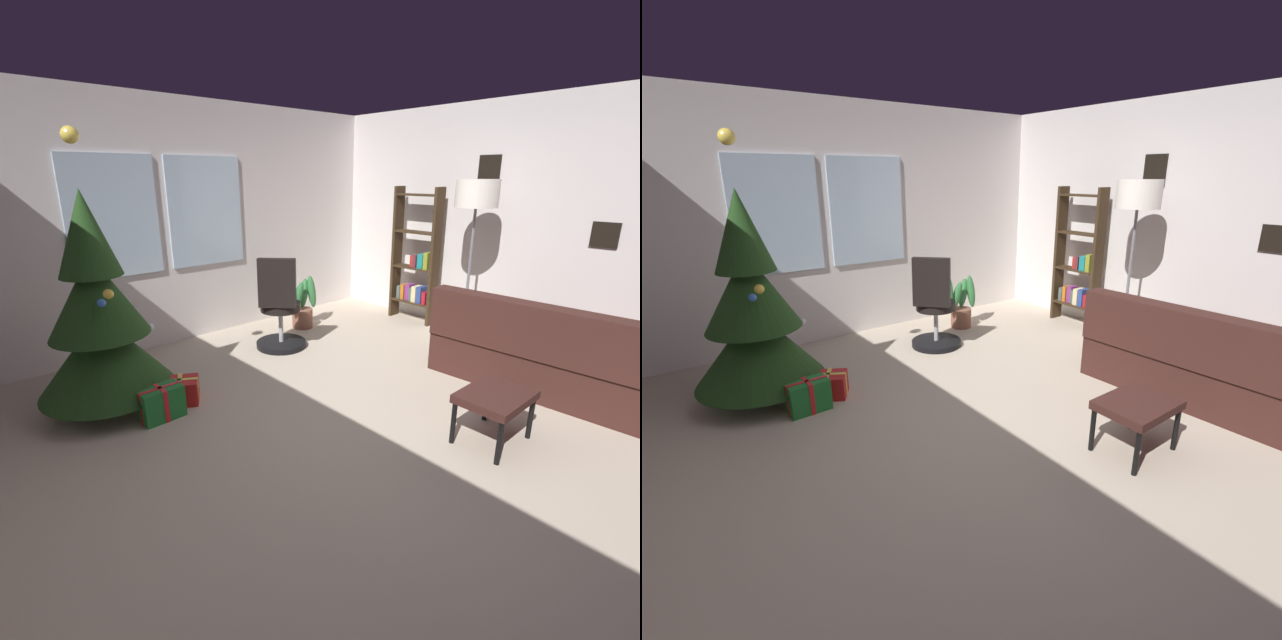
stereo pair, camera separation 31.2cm
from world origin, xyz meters
TOP-DOWN VIEW (x-y plane):
  - ground_plane at (0.00, 0.00)m, footprint 5.10×5.56m
  - wall_back_with_windows at (-0.02, 2.82)m, footprint 5.10×0.12m
  - wall_right_with_frames at (2.60, 0.00)m, footprint 0.12×5.56m
  - couch at (1.80, -0.66)m, footprint 1.80×1.94m
  - footstool at (0.42, -0.70)m, footprint 0.53×0.40m
  - holiday_tree at (-1.45, 1.69)m, footprint 1.05×1.05m
  - gift_box_red at (-1.00, 1.37)m, footprint 0.38×0.36m
  - gift_box_green at (-1.23, 1.22)m, footprint 0.34×0.20m
  - office_chair at (0.40, 1.78)m, footprint 0.59×0.59m
  - bookshelf at (2.34, 1.42)m, footprint 0.18×0.64m
  - floor_lamp at (1.99, 0.48)m, footprint 0.44×0.44m
  - potted_plant at (1.04, 2.18)m, footprint 0.48×0.27m

SIDE VIEW (x-z plane):
  - ground_plane at x=0.00m, z-range -0.10..0.00m
  - gift_box_red at x=-1.00m, z-range 0.00..0.21m
  - gift_box_green at x=-1.23m, z-range 0.00..0.27m
  - couch at x=1.80m, z-range -0.14..0.69m
  - potted_plant at x=1.04m, z-range -0.07..0.62m
  - footstool at x=0.42m, z-range 0.14..0.52m
  - office_chair at x=0.40m, z-range -0.11..0.93m
  - holiday_tree at x=-1.45m, z-range -0.35..1.83m
  - bookshelf at x=2.34m, z-range -0.10..1.61m
  - wall_right_with_frames at x=2.60m, z-range 0.00..2.64m
  - wall_back_with_windows at x=-0.02m, z-range 0.01..2.65m
  - floor_lamp at x=1.99m, z-range 0.68..2.49m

